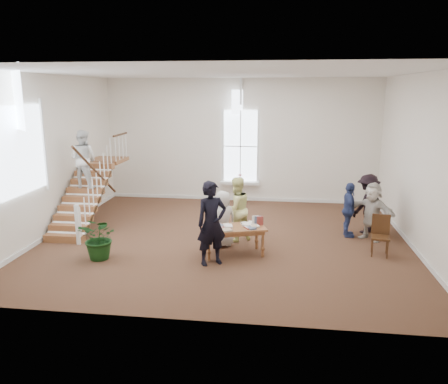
# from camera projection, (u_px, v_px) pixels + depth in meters

# --- Properties ---
(ground) EXTENTS (10.00, 10.00, 0.00)m
(ground) POSITION_uv_depth(u_px,v_px,m) (225.00, 239.00, 12.22)
(ground) COLOR #4D2D1E
(ground) RESTS_ON ground
(room_shell) EXTENTS (10.49, 10.00, 10.00)m
(room_shell) POSITION_uv_depth(u_px,v_px,m) (240.00, 190.00, 16.37)
(room_shell) COLOR white
(room_shell) RESTS_ON ground
(staircase) EXTENTS (1.10, 4.10, 2.92)m
(staircase) POSITION_uv_depth(u_px,v_px,m) (85.00, 173.00, 13.12)
(staircase) COLOR brown
(staircase) RESTS_ON ground
(library_table) EXTENTS (1.72, 1.23, 0.79)m
(library_table) POSITION_uv_depth(u_px,v_px,m) (234.00, 230.00, 10.89)
(library_table) COLOR brown
(library_table) RESTS_ON ground
(police_officer) EXTENTS (0.88, 0.79, 2.02)m
(police_officer) POSITION_uv_depth(u_px,v_px,m) (212.00, 223.00, 10.24)
(police_officer) COLOR black
(police_officer) RESTS_ON ground
(elderly_woman) EXTENTS (0.87, 0.81, 1.50)m
(elderly_woman) POSITION_uv_depth(u_px,v_px,m) (223.00, 219.00, 11.49)
(elderly_woman) COLOR beige
(elderly_woman) RESTS_ON ground
(person_yellow) EXTENTS (1.10, 1.06, 1.78)m
(person_yellow) POSITION_uv_depth(u_px,v_px,m) (236.00, 209.00, 11.91)
(person_yellow) COLOR #F8F79B
(person_yellow) RESTS_ON ground
(woman_cluster_a) EXTENTS (0.38, 0.91, 1.56)m
(woman_cluster_a) POSITION_uv_depth(u_px,v_px,m) (349.00, 210.00, 12.25)
(woman_cluster_a) COLOR navy
(woman_cluster_a) RESTS_ON ground
(woman_cluster_b) EXTENTS (1.24, 1.24, 1.73)m
(woman_cluster_b) POSITION_uv_depth(u_px,v_px,m) (367.00, 204.00, 12.59)
(woman_cluster_b) COLOR black
(woman_cluster_b) RESTS_ON ground
(woman_cluster_c) EXTENTS (1.44, 1.36, 1.62)m
(woman_cluster_c) POSITION_uv_depth(u_px,v_px,m) (372.00, 211.00, 11.98)
(woman_cluster_c) COLOR beige
(woman_cluster_c) RESTS_ON ground
(floor_plant) EXTENTS (1.13, 1.03, 1.09)m
(floor_plant) POSITION_uv_depth(u_px,v_px,m) (100.00, 238.00, 10.64)
(floor_plant) COLOR #103310
(floor_plant) RESTS_ON ground
(side_chair) EXTENTS (0.51, 0.51, 1.02)m
(side_chair) POSITION_uv_depth(u_px,v_px,m) (380.00, 233.00, 10.94)
(side_chair) COLOR #321C0D
(side_chair) RESTS_ON ground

